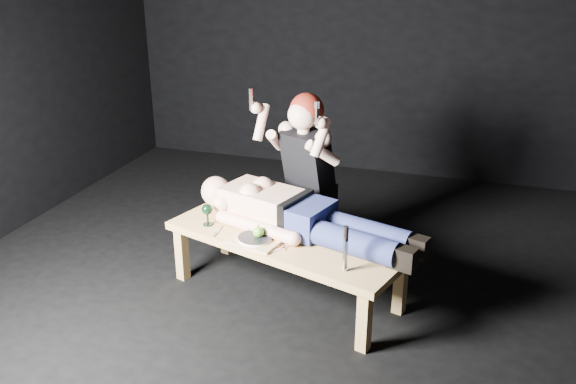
# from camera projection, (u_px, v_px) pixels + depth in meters

# --- Properties ---
(ground) EXTENTS (5.00, 5.00, 0.00)m
(ground) POSITION_uv_depth(u_px,v_px,m) (291.00, 280.00, 4.41)
(ground) COLOR black
(ground) RESTS_ON ground
(back_wall) EXTENTS (5.00, 0.00, 5.00)m
(back_wall) POSITION_uv_depth(u_px,v_px,m) (367.00, 27.00, 6.05)
(back_wall) COLOR black
(back_wall) RESTS_ON ground
(table) EXTENTS (1.75, 1.07, 0.45)m
(table) POSITION_uv_depth(u_px,v_px,m) (286.00, 266.00, 4.15)
(table) COLOR tan
(table) RESTS_ON ground
(lying_man) EXTENTS (1.87, 1.05, 0.29)m
(lying_man) POSITION_uv_depth(u_px,v_px,m) (303.00, 212.00, 4.08)
(lying_man) COLOR beige
(lying_man) RESTS_ON table
(kneeling_woman) EXTENTS (0.99, 1.03, 1.35)m
(kneeling_woman) POSITION_uv_depth(u_px,v_px,m) (315.00, 176.00, 4.48)
(kneeling_woman) COLOR black
(kneeling_woman) RESTS_ON ground
(serving_tray) EXTENTS (0.37, 0.30, 0.02)m
(serving_tray) POSITION_uv_depth(u_px,v_px,m) (255.00, 241.00, 3.98)
(serving_tray) COLOR tan
(serving_tray) RESTS_ON table
(plate) EXTENTS (0.26, 0.26, 0.02)m
(plate) POSITION_uv_depth(u_px,v_px,m) (255.00, 238.00, 3.97)
(plate) COLOR white
(plate) RESTS_ON serving_tray
(apple) EXTENTS (0.07, 0.07, 0.07)m
(apple) POSITION_uv_depth(u_px,v_px,m) (258.00, 232.00, 3.96)
(apple) COLOR #389521
(apple) RESTS_ON plate
(goblet) EXTENTS (0.10, 0.10, 0.16)m
(goblet) POSITION_uv_depth(u_px,v_px,m) (207.00, 215.00, 4.20)
(goblet) COLOR black
(goblet) RESTS_ON table
(fork_flat) EXTENTS (0.03, 0.18, 0.01)m
(fork_flat) POSITION_uv_depth(u_px,v_px,m) (218.00, 231.00, 4.13)
(fork_flat) COLOR #B2B2B7
(fork_flat) RESTS_ON table
(knife_flat) EXTENTS (0.12, 0.14, 0.01)m
(knife_flat) POSITION_uv_depth(u_px,v_px,m) (279.00, 249.00, 3.88)
(knife_flat) COLOR #B2B2B7
(knife_flat) RESTS_ON table
(spoon_flat) EXTENTS (0.10, 0.16, 0.01)m
(spoon_flat) POSITION_uv_depth(u_px,v_px,m) (282.00, 244.00, 3.95)
(spoon_flat) COLOR #B2B2B7
(spoon_flat) RESTS_ON table
(carving_knife) EXTENTS (0.05, 0.05, 0.29)m
(carving_knife) POSITION_uv_depth(u_px,v_px,m) (345.00, 249.00, 3.58)
(carving_knife) COLOR #B2B2B7
(carving_knife) RESTS_ON table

